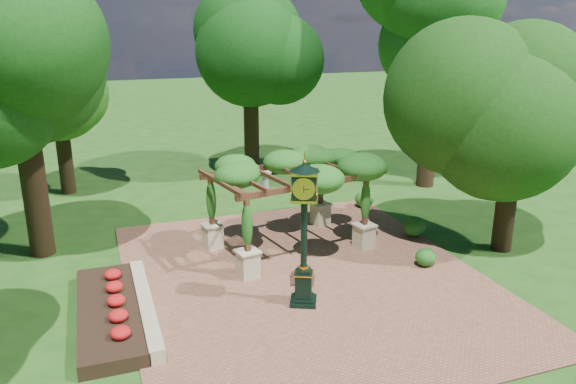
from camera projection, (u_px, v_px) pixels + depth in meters
name	position (u px, v px, depth m)	size (l,w,h in m)	color
ground	(319.00, 293.00, 15.47)	(120.00, 120.00, 0.00)	#1E4714
brick_plaza	(305.00, 278.00, 16.36)	(10.00, 12.00, 0.04)	brown
border_wall	(146.00, 306.00, 14.38)	(0.35, 5.00, 0.40)	#C6B793
flower_bed	(109.00, 313.00, 14.09)	(1.50, 5.00, 0.36)	red
pedestal_clock	(304.00, 221.00, 14.19)	(1.02, 1.02, 3.90)	black
pergola	(288.00, 174.00, 17.75)	(5.44, 3.98, 3.11)	beige
sundial	(266.00, 185.00, 23.98)	(0.67, 0.67, 1.03)	#9C9C94
shrub_front	(426.00, 257.00, 17.03)	(0.62, 0.62, 0.56)	#215E1B
shrub_mid	(414.00, 226.00, 19.33)	(0.79, 0.79, 0.71)	#194F16
shrub_back	(364.00, 199.00, 22.36)	(0.77, 0.77, 0.69)	#27651D
tree_west_near	(16.00, 55.00, 16.26)	(4.31, 4.31, 9.13)	black
tree_west_far	(55.00, 72.00, 22.90)	(3.25, 3.25, 7.56)	black
tree_north	(250.00, 53.00, 25.94)	(4.84, 4.84, 8.36)	#312213
tree_east_far	(437.00, 14.00, 23.30)	(4.82, 4.82, 10.84)	#311F13
tree_east_near	(519.00, 96.00, 16.97)	(4.92, 4.92, 7.26)	black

